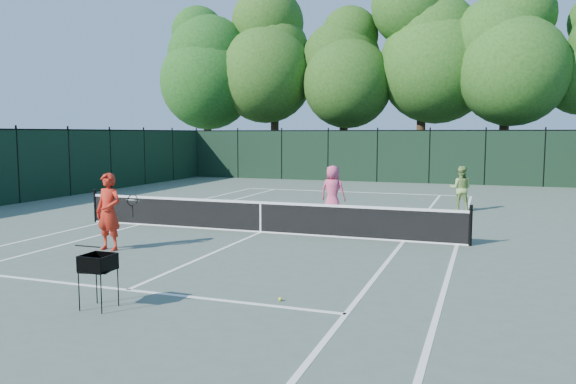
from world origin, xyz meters
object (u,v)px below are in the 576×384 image
(loose_ball_midcourt, at_px, (99,259))
(loose_ball_near_cart, at_px, (280,299))
(player_pink, at_px, (333,191))
(player_green, at_px, (461,189))
(coach, at_px, (109,212))
(ball_hopper, at_px, (98,263))

(loose_ball_midcourt, bearing_deg, loose_ball_near_cart, -16.67)
(player_pink, distance_m, loose_ball_midcourt, 8.93)
(player_green, distance_m, loose_ball_near_cart, 13.07)
(coach, bearing_deg, player_green, 56.56)
(loose_ball_midcourt, bearing_deg, player_green, 57.31)
(loose_ball_near_cart, bearing_deg, player_pink, 99.94)
(ball_hopper, distance_m, loose_ball_near_cart, 3.09)
(coach, distance_m, loose_ball_near_cart, 6.09)
(coach, relative_size, loose_ball_near_cart, 28.02)
(player_pink, bearing_deg, loose_ball_near_cart, 107.28)
(coach, height_order, loose_ball_midcourt, coach)
(player_pink, relative_size, ball_hopper, 1.96)
(loose_ball_midcourt, bearing_deg, player_pink, 68.79)
(ball_hopper, bearing_deg, loose_ball_midcourt, 115.83)
(player_pink, height_order, player_green, player_pink)
(player_green, bearing_deg, ball_hopper, 70.91)
(player_pink, bearing_deg, loose_ball_midcourt, 76.12)
(loose_ball_midcourt, bearing_deg, ball_hopper, -51.59)
(coach, distance_m, loose_ball_midcourt, 1.51)
(ball_hopper, bearing_deg, player_green, 57.97)
(ball_hopper, relative_size, loose_ball_near_cart, 13.33)
(player_green, distance_m, ball_hopper, 15.08)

